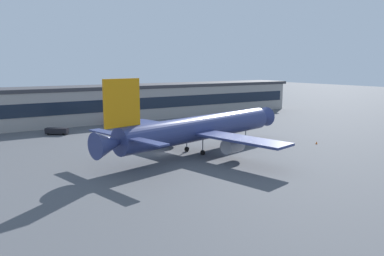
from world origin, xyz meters
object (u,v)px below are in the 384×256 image
Objects in this scene: belt_loader at (57,131)px; airliner at (199,128)px; traffic_cone_0 at (317,143)px; crew_van at (116,121)px.

airliner is at bearing -61.28° from belt_loader.
traffic_cone_0 is at bearing -16.45° from airliner.
crew_van is 64.13m from traffic_cone_0.
crew_van reaches higher than traffic_cone_0.
traffic_cone_0 is at bearing -43.27° from belt_loader.
belt_loader is 1.15× the size of crew_van.
crew_van is at bearing 16.32° from belt_loader.
airliner is 46.38m from belt_loader.
crew_van is at bearing 120.30° from traffic_cone_0.
airliner is 8.58× the size of belt_loader.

